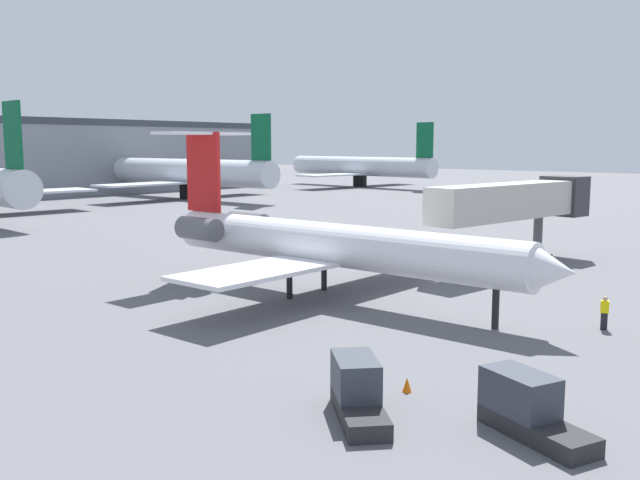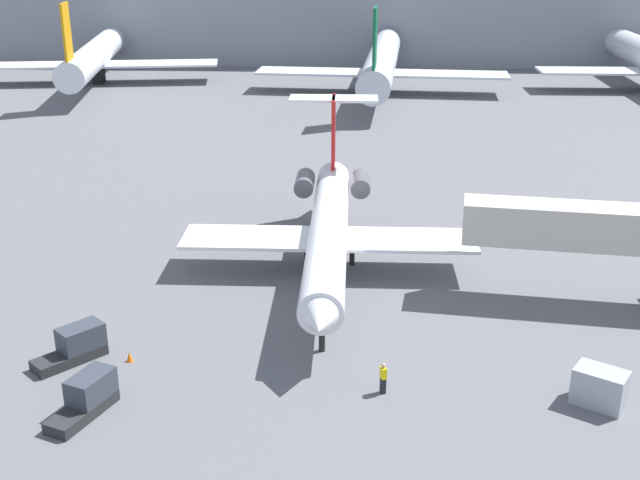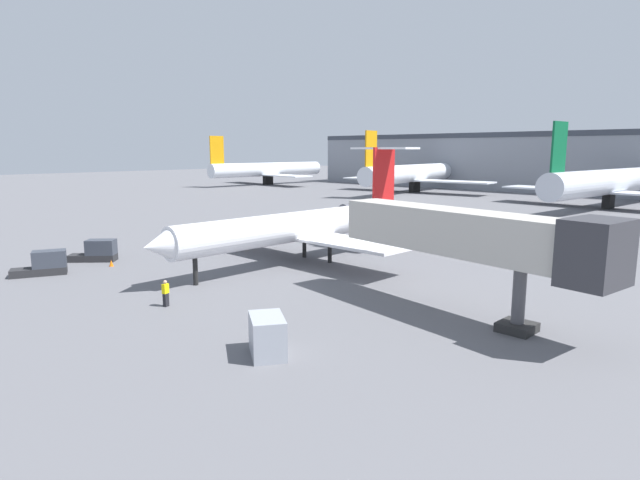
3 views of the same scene
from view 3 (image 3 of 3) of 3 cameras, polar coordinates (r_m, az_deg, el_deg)
The scene contains 11 objects.
ground_plane at distance 44.71m, azimuth -1.36°, elevation -2.86°, with size 400.00×400.00×0.10m, color #5B5B60.
regional_jet at distance 45.81m, azimuth -1.22°, elevation 1.78°, with size 20.02×28.96×9.93m.
jet_bridge at distance 31.12m, azimuth 16.84°, elevation 0.33°, with size 17.74×5.19×6.55m.
ground_crew_marshaller at distance 34.50m, azimuth -16.35°, elevation -5.53°, with size 0.37×0.46×1.69m.
baggage_tug_lead at distance 46.67m, azimuth -27.60°, elevation -2.34°, with size 2.80×4.23×1.90m.
baggage_tug_trailing at distance 50.39m, azimuth -22.93°, elevation -1.17°, with size 3.73×3.90×1.90m.
cargo_container_uld at distance 25.66m, azimuth -5.72°, elevation -10.27°, with size 2.94×2.65×1.91m.
traffic_cone_near at distance 47.80m, azimuth -21.64°, elevation -2.33°, with size 0.36×0.36×0.55m.
parked_airliner_west_end at distance 148.17m, azimuth -5.74°, elevation 7.57°, with size 30.76×36.48×13.10m.
parked_airliner_west_mid at distance 122.70m, azimuth 10.18°, elevation 7.07°, with size 36.16×42.61×13.37m.
parked_airliner_centre at distance 99.18m, azimuth 28.83°, elevation 5.47°, with size 35.77×42.37×13.55m.
Camera 3 is at (31.56, -30.12, 9.73)m, focal length 29.60 mm.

